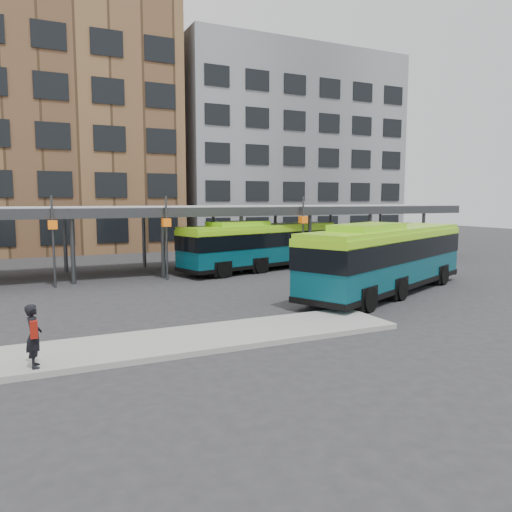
{
  "coord_description": "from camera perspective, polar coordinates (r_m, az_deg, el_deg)",
  "views": [
    {
      "loc": [
        -10.5,
        -18.09,
        4.6
      ],
      "look_at": [
        0.04,
        4.2,
        1.8
      ],
      "focal_mm": 35.0,
      "sensor_mm": 36.0,
      "label": 1
    }
  ],
  "objects": [
    {
      "name": "bike_rack",
      "position": [
        38.54,
        13.02,
        0.18
      ],
      "size": [
        6.45,
        1.66,
        1.05
      ],
      "color": "slate",
      "rests_on": "ground"
    },
    {
      "name": "building_grey",
      "position": [
        56.93,
        2.62,
        11.91
      ],
      "size": [
        24.0,
        14.0,
        20.0
      ],
      "primitive_type": "cube",
      "color": "slate",
      "rests_on": "ground"
    },
    {
      "name": "bus_front",
      "position": [
        25.22,
        14.73,
        -0.05
      ],
      "size": [
        12.65,
        7.81,
        3.5
      ],
      "rotation": [
        0.0,
        0.0,
        0.44
      ],
      "color": "#07414F",
      "rests_on": "ground"
    },
    {
      "name": "canopy",
      "position": [
        32.68,
        -6.69,
        5.22
      ],
      "size": [
        40.0,
        6.53,
        4.8
      ],
      "color": "#999B9E",
      "rests_on": "ground"
    },
    {
      "name": "ground",
      "position": [
        21.42,
        4.74,
        -5.94
      ],
      "size": [
        120.0,
        120.0,
        0.0
      ],
      "primitive_type": "plane",
      "color": "#28282B",
      "rests_on": "ground"
    },
    {
      "name": "pedestrian",
      "position": [
        14.49,
        -24.05,
        -8.29
      ],
      "size": [
        0.42,
        0.66,
        1.7
      ],
      "rotation": [
        0.0,
        0.0,
        1.59
      ],
      "color": "black",
      "rests_on": "boarding_island"
    },
    {
      "name": "building_brick",
      "position": [
        50.5,
        -25.23,
        13.15
      ],
      "size": [
        26.0,
        14.0,
        22.0
      ],
      "primitive_type": "cube",
      "color": "brown",
      "rests_on": "ground"
    },
    {
      "name": "boarding_island",
      "position": [
        16.52,
        -6.8,
        -9.4
      ],
      "size": [
        14.0,
        3.0,
        0.18
      ],
      "primitive_type": "cube",
      "color": "gray",
      "rests_on": "ground"
    },
    {
      "name": "bus_rear",
      "position": [
        32.64,
        0.59,
        1.36
      ],
      "size": [
        11.99,
        5.59,
        3.24
      ],
      "rotation": [
        0.0,
        0.0,
        0.28
      ],
      "color": "#07414F",
      "rests_on": "ground"
    }
  ]
}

